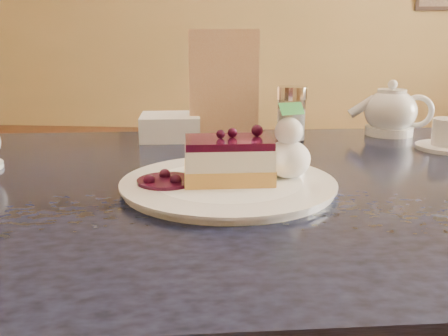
# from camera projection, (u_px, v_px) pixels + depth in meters

# --- Properties ---
(main_table) EXTENTS (1.43, 1.08, 0.82)m
(main_table) POSITION_uv_depth(u_px,v_px,m) (225.00, 228.00, 0.83)
(main_table) COLOR black
(main_table) RESTS_ON ground
(dessert_plate) EXTENTS (0.32, 0.32, 0.01)m
(dessert_plate) POSITION_uv_depth(u_px,v_px,m) (228.00, 185.00, 0.75)
(dessert_plate) COLOR white
(dessert_plate) RESTS_ON main_table
(cheesecake_slice) EXTENTS (0.14, 0.11, 0.07)m
(cheesecake_slice) POSITION_uv_depth(u_px,v_px,m) (228.00, 160.00, 0.74)
(cheesecake_slice) COLOR #EC9B53
(cheesecake_slice) RESTS_ON dessert_plate
(whipped_cream) EXTENTS (0.07, 0.07, 0.06)m
(whipped_cream) POSITION_uv_depth(u_px,v_px,m) (288.00, 159.00, 0.76)
(whipped_cream) COLOR white
(whipped_cream) RESTS_ON dessert_plate
(berry_sauce) EXTENTS (0.09, 0.09, 0.01)m
(berry_sauce) POSITION_uv_depth(u_px,v_px,m) (166.00, 181.00, 0.74)
(berry_sauce) COLOR #34071F
(berry_sauce) RESTS_ON dessert_plate
(tea_set) EXTENTS (0.26, 0.27, 0.11)m
(tea_set) POSITION_uv_depth(u_px,v_px,m) (401.00, 117.00, 1.13)
(tea_set) COLOR white
(tea_set) RESTS_ON main_table
(menu_card) EXTENTS (0.16, 0.06, 0.24)m
(menu_card) POSITION_uv_depth(u_px,v_px,m) (224.00, 85.00, 1.10)
(menu_card) COLOR #FFDBAA
(menu_card) RESTS_ON main_table
(sugar_shaker) EXTENTS (0.07, 0.07, 0.12)m
(sugar_shaker) POSITION_uv_depth(u_px,v_px,m) (291.00, 113.00, 1.09)
(sugar_shaker) COLOR white
(sugar_shaker) RESTS_ON main_table
(napkin_stack) EXTENTS (0.15, 0.15, 0.05)m
(napkin_stack) POSITION_uv_depth(u_px,v_px,m) (170.00, 127.00, 1.12)
(napkin_stack) COLOR white
(napkin_stack) RESTS_ON main_table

